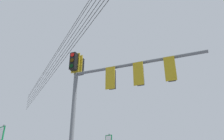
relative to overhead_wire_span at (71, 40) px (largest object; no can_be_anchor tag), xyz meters
name	(u,v)px	position (x,y,z in m)	size (l,w,h in m)	color
signal_mast_assembly	(104,85)	(1.22, -2.64, -3.63)	(4.67, 4.76, 6.82)	slate
overhead_wire_span	(71,40)	(0.00, 0.00, 0.00)	(3.70, 34.11, 1.75)	black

